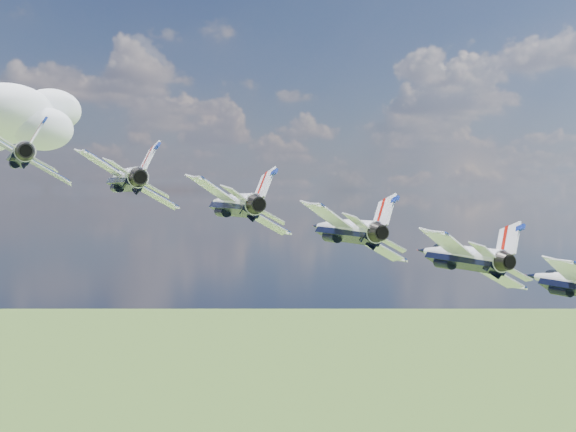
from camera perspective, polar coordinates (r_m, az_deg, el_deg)
cloud_far at (r=292.49m, az=-18.32°, el=6.37°), size 60.39×47.45×23.73m
jet_0 at (r=88.39m, az=-18.46°, el=4.18°), size 15.48×18.65×9.81m
jet_1 at (r=84.08m, az=-11.51°, el=2.64°), size 15.48×18.65×9.81m
jet_2 at (r=81.19m, az=-3.94°, el=0.91°), size 15.48×18.65×9.81m
jet_3 at (r=79.87m, az=4.01°, el=-0.92°), size 15.48×18.65×9.81m
jet_4 at (r=80.22m, az=12.07°, el=-2.76°), size 15.48×18.65×9.81m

